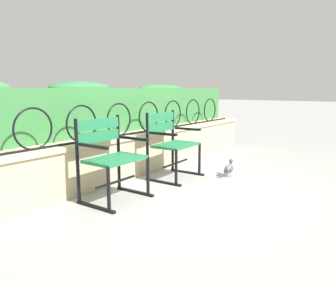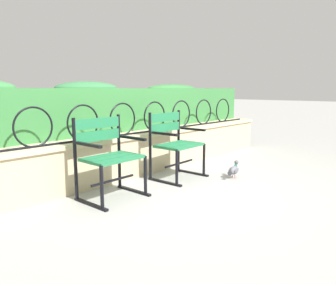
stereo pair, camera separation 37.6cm
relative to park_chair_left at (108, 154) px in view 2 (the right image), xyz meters
The scene contains 7 objects.
ground_plane 0.90m from the park_chair_left, 29.17° to the right, with size 60.00×60.00×0.00m, color #9E9E99.
stone_wall 0.86m from the park_chair_left, 37.10° to the left, with size 6.22×0.41×0.57m.
iron_arch_fence 0.78m from the park_chair_left, 36.30° to the left, with size 5.70×0.02×0.42m.
hedge_row 1.23m from the park_chair_left, 55.05° to the left, with size 6.09×0.53×0.69m.
park_chair_left is the anchor object (origin of this frame).
park_chair_right 1.08m from the park_chair_left, ahead, with size 0.65×0.55×0.87m.
pigeon_near_chairs 1.71m from the park_chair_left, 21.86° to the right, with size 0.29×0.13×0.22m.
Camera 2 is at (-2.76, -2.38, 1.16)m, focal length 34.75 mm.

